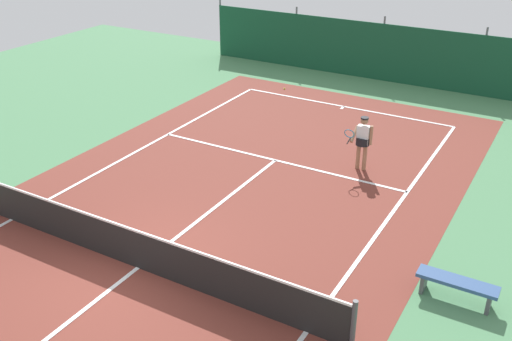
{
  "coord_description": "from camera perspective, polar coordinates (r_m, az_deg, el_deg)",
  "views": [
    {
      "loc": [
        7.55,
        -7.89,
        7.65
      ],
      "look_at": [
        0.74,
        3.93,
        0.9
      ],
      "focal_mm": 41.0,
      "sensor_mm": 36.0,
      "label": 1
    }
  ],
  "objects": [
    {
      "name": "court_surface",
      "position": [
        13.33,
        -11.41,
        -9.28
      ],
      "size": [
        11.02,
        26.6,
        0.01
      ],
      "color": "brown",
      "rests_on": "ground"
    },
    {
      "name": "courtside_bench",
      "position": [
        12.64,
        19.02,
        -10.49
      ],
      "size": [
        1.6,
        0.4,
        0.49
      ],
      "color": "#335184",
      "rests_on": "ground"
    },
    {
      "name": "ground_plane",
      "position": [
        13.33,
        -11.41,
        -9.29
      ],
      "size": [
        36.0,
        36.0,
        0.0
      ],
      "primitive_type": "plane",
      "color": "#4C8456"
    },
    {
      "name": "tennis_player",
      "position": [
        17.21,
        10.36,
        3.01
      ],
      "size": [
        0.7,
        0.76,
        1.64
      ],
      "rotation": [
        0.0,
        0.0,
        3.16
      ],
      "color": "#9E7051",
      "rests_on": "ground"
    },
    {
      "name": "tennis_net",
      "position": [
        13.04,
        -11.61,
        -7.46
      ],
      "size": [
        10.12,
        0.1,
        1.1
      ],
      "color": "black",
      "rests_on": "ground"
    },
    {
      "name": "tennis_ball_near_player",
      "position": [
        24.24,
        2.79,
        7.98
      ],
      "size": [
        0.07,
        0.07,
        0.07
      ],
      "primitive_type": "sphere",
      "color": "#CCDB33",
      "rests_on": "ground"
    },
    {
      "name": "back_fence",
      "position": [
        26.28,
        12.36,
        10.31
      ],
      "size": [
        16.3,
        0.98,
        2.7
      ],
      "color": "#14472D",
      "rests_on": "ground"
    }
  ]
}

